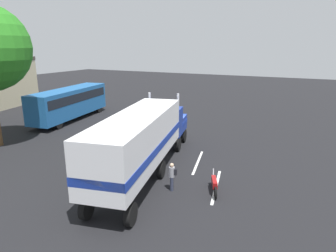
{
  "coord_description": "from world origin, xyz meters",
  "views": [
    {
      "loc": [
        -21.34,
        -10.13,
        7.92
      ],
      "look_at": [
        -0.42,
        0.04,
        1.6
      ],
      "focal_mm": 31.84,
      "sensor_mm": 36.0,
      "label": 1
    }
  ],
  "objects_px": {
    "semi_truck": "(144,137)",
    "motorcycle": "(214,184)",
    "person_bystander": "(172,175)",
    "parked_bus": "(70,101)"
  },
  "relations": [
    {
      "from": "semi_truck",
      "to": "motorcycle",
      "type": "xyz_separation_m",
      "value": [
        -0.32,
        -4.64,
        -2.04
      ]
    },
    {
      "from": "person_bystander",
      "to": "motorcycle",
      "type": "relative_size",
      "value": 0.82
    },
    {
      "from": "semi_truck",
      "to": "parked_bus",
      "type": "bearing_deg",
      "value": 58.31
    },
    {
      "from": "parked_bus",
      "to": "motorcycle",
      "type": "xyz_separation_m",
      "value": [
        -9.35,
        -19.27,
        -1.58
      ]
    },
    {
      "from": "semi_truck",
      "to": "motorcycle",
      "type": "distance_m",
      "value": 5.08
    },
    {
      "from": "person_bystander",
      "to": "parked_bus",
      "type": "relative_size",
      "value": 0.14
    },
    {
      "from": "semi_truck",
      "to": "person_bystander",
      "type": "xyz_separation_m",
      "value": [
        -1.12,
        -2.43,
        -1.63
      ]
    },
    {
      "from": "parked_bus",
      "to": "motorcycle",
      "type": "height_order",
      "value": "parked_bus"
    },
    {
      "from": "person_bystander",
      "to": "motorcycle",
      "type": "distance_m",
      "value": 2.38
    },
    {
      "from": "person_bystander",
      "to": "motorcycle",
      "type": "bearing_deg",
      "value": -69.93
    }
  ]
}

